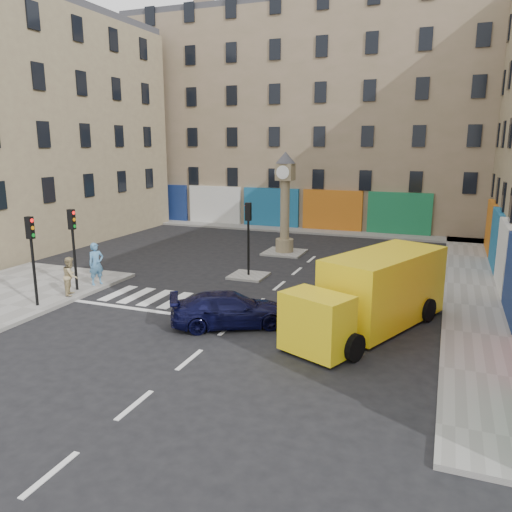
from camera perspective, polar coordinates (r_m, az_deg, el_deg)
The scene contains 15 objects.
ground at distance 17.90m, azimuth -4.51°, elevation -9.27°, with size 120.00×120.00×0.00m, color black.
sidewalk_right at distance 25.84m, azimuth 23.57°, elevation -3.19°, with size 2.60×30.00×0.15m, color gray.
sidewalk_far at distance 39.36m, azimuth 4.15°, elevation 3.04°, with size 32.00×2.40×0.15m, color gray.
island_near at distance 25.60m, azimuth -0.86°, elevation -2.27°, with size 1.80×1.80×0.12m, color gray.
island_far at distance 31.09m, azimuth 3.26°, elevation 0.41°, with size 2.40×2.40×0.12m, color gray.
building_far at distance 44.42m, azimuth 6.59°, elevation 15.01°, with size 32.00×10.00×17.00m, color #8F775F.
building_left at distance 37.61m, azimuth -23.84°, elevation 12.93°, with size 8.00×20.00×15.00m, color #8F815D.
traffic_light_left_near at distance 22.07m, azimuth -24.26°, elevation 0.97°, with size 0.28×0.22×3.70m.
traffic_light_left_far at distance 23.78m, azimuth -20.20°, elevation 2.09°, with size 0.28×0.22×3.70m.
traffic_light_island at distance 25.06m, azimuth -0.88°, elevation 3.32°, with size 0.28×0.22×3.70m.
clock_pillar at distance 30.53m, azimuth 3.34°, elevation 6.82°, with size 1.20×1.20×6.10m.
navy_sedan at distance 18.74m, azimuth -2.96°, elevation -6.11°, with size 1.80×4.44×1.29m, color black.
yellow_van at distance 18.74m, azimuth 13.22°, elevation -4.14°, with size 5.03×7.80×2.74m.
pedestrian_blue at distance 24.68m, azimuth -17.80°, elevation -0.85°, with size 0.73×0.48×2.01m, color #4F87B5.
pedestrian_tan at distance 23.42m, azimuth -20.42°, elevation -2.14°, with size 0.83×0.64×1.70m, color tan.
Camera 1 is at (7.23, -14.94, 6.70)m, focal length 35.00 mm.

